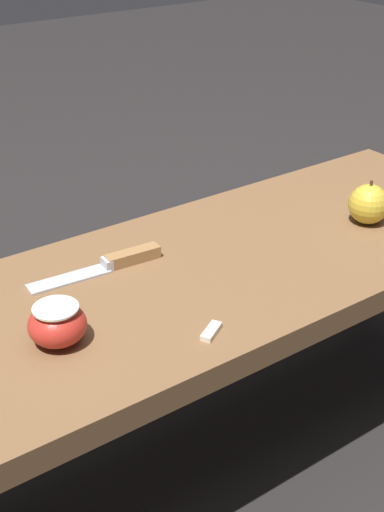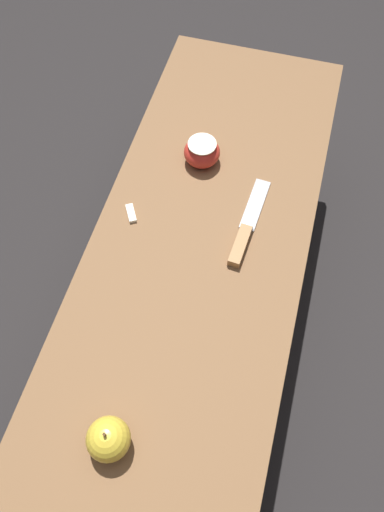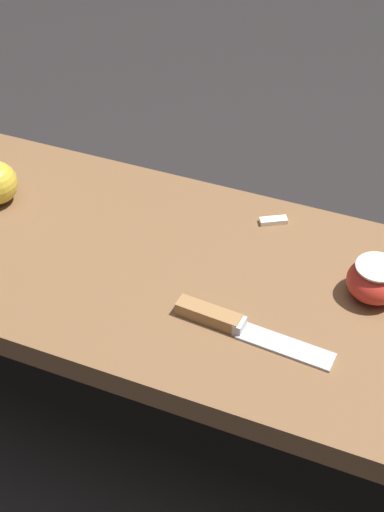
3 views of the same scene
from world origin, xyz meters
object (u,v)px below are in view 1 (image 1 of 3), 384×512
apple_whole (369,204)px  apple_cut (57,324)px  knife (115,262)px  wooden_bench (192,304)px

apple_whole → apple_cut: (-0.61, -0.01, -0.01)m
knife → apple_cut: bearing=43.1°
apple_whole → apple_cut: 0.61m
knife → apple_whole: apple_whole is taller
knife → apple_cut: apple_cut is taller
apple_whole → knife: bearing=164.6°
wooden_bench → knife: knife is taller
apple_cut → wooden_bench: bearing=11.0°
apple_whole → apple_cut: size_ratio=1.02×
wooden_bench → knife: bearing=137.3°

